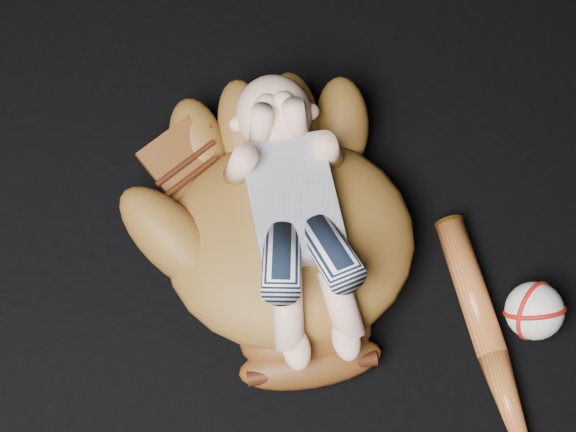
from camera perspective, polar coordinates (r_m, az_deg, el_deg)
The scene contains 4 objects.
baseball_glove at distance 1.19m, azimuth 0.12°, elevation -1.22°, with size 0.42×0.48×0.15m, color brown, non-canonical shape.
newborn_baby at distance 1.13m, azimuth 0.62°, elevation -0.24°, with size 0.18×0.40×0.16m, color #EBB297, non-canonical shape.
baseball_bat at distance 1.22m, azimuth 13.46°, elevation -9.83°, with size 0.04×0.44×0.04m, color #AA5421, non-canonical shape.
baseball at distance 1.24m, azimuth 15.65°, elevation -5.92°, with size 0.08×0.08×0.08m, color white.
Camera 1 is at (-0.14, -0.28, 1.17)m, focal length 55.00 mm.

